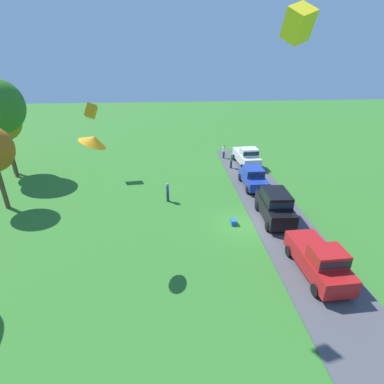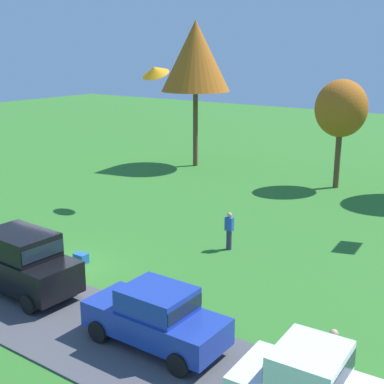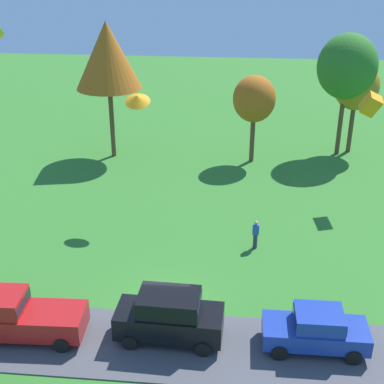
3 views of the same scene
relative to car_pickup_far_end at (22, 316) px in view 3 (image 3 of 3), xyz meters
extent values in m
plane|color=#337528|center=(5.91, 2.57, -1.11)|extent=(120.00, 120.00, 0.00)
cube|color=#4C4C51|center=(5.91, -0.04, -1.08)|extent=(36.00, 4.40, 0.06)
cube|color=red|center=(0.20, 0.01, -0.21)|extent=(5.07, 2.10, 1.00)
cube|color=red|center=(-0.60, -0.02, 0.69)|extent=(1.57, 1.82, 0.80)
cube|color=#19232D|center=(-0.60, -0.02, 0.69)|extent=(1.60, 1.78, 0.44)
cylinder|color=black|center=(1.93, -0.83, -0.71)|extent=(0.69, 0.27, 0.68)
cylinder|color=black|center=(1.86, 0.98, -0.71)|extent=(0.69, 0.27, 0.68)
cube|color=black|center=(6.35, 0.45, -0.16)|extent=(4.66, 2.06, 1.10)
cube|color=black|center=(6.35, 0.45, 0.81)|extent=(2.66, 1.85, 0.84)
cube|color=#19232D|center=(6.35, 0.45, 0.81)|extent=(2.71, 1.82, 0.46)
cylinder|color=black|center=(4.75, -0.40, -0.71)|extent=(0.69, 0.26, 0.68)
cylinder|color=black|center=(4.82, 1.41, -0.71)|extent=(0.69, 0.26, 0.68)
cylinder|color=black|center=(7.88, -0.51, -0.71)|extent=(0.69, 0.26, 0.68)
cylinder|color=black|center=(7.94, 1.30, -0.71)|extent=(0.69, 0.26, 0.68)
cube|color=#1E389E|center=(12.53, 0.44, -0.31)|extent=(4.41, 1.82, 0.80)
cube|color=#1E389E|center=(12.63, 0.44, 0.44)|extent=(2.01, 1.65, 0.70)
cube|color=#19232D|center=(12.63, 0.44, 0.44)|extent=(2.05, 1.61, 0.38)
cylinder|color=black|center=(11.03, -0.42, -0.71)|extent=(0.68, 0.24, 0.68)
cylinder|color=black|center=(11.03, 1.29, -0.71)|extent=(0.68, 0.24, 0.68)
cylinder|color=black|center=(14.02, -0.41, -0.71)|extent=(0.68, 0.24, 0.68)
cylinder|color=black|center=(14.02, 1.30, -0.71)|extent=(0.68, 0.24, 0.68)
cylinder|color=#2D334C|center=(10.14, 8.48, -0.67)|extent=(0.24, 0.24, 0.88)
cube|color=#2851AD|center=(10.14, 8.48, 0.07)|extent=(0.36, 0.22, 0.60)
sphere|color=tan|center=(10.14, 8.48, 0.49)|extent=(0.22, 0.22, 0.22)
cylinder|color=brown|center=(-1.02, 21.77, 1.66)|extent=(0.36, 0.36, 5.54)
cone|color=#B25B19|center=(-1.02, 21.77, 6.92)|extent=(4.98, 4.98, 4.98)
cylinder|color=brown|center=(10.01, 21.65, 0.68)|extent=(0.36, 0.36, 3.57)
ellipsoid|color=#B25B19|center=(10.01, 21.65, 3.91)|extent=(3.21, 3.21, 3.54)
cylinder|color=brown|center=(16.96, 23.91, 1.42)|extent=(0.36, 0.36, 5.05)
ellipsoid|color=#2D7023|center=(16.96, 23.91, 5.98)|extent=(4.54, 4.54, 5.00)
cylinder|color=brown|center=(17.96, 24.51, 0.86)|extent=(0.36, 0.36, 3.92)
ellipsoid|color=olive|center=(17.96, 24.51, 4.41)|extent=(3.53, 3.53, 3.88)
cube|color=blue|center=(5.94, 3.62, -0.91)|extent=(0.56, 0.40, 0.40)
cube|color=orange|center=(17.10, 15.60, 5.40)|extent=(1.37, 1.27, 1.69)
cone|color=orange|center=(3.00, 12.24, 6.33)|extent=(1.58, 1.63, 0.98)
camera|label=1|loc=(-12.94, 8.25, 10.61)|focal=28.00mm
camera|label=2|loc=(21.67, -10.52, 7.56)|focal=50.00mm
camera|label=3|loc=(9.04, -17.76, 14.69)|focal=50.00mm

